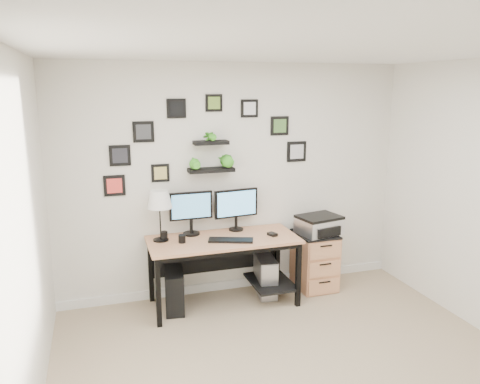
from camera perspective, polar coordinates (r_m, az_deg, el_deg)
name	(u,v)px	position (r m, az deg, el deg)	size (l,w,h in m)	color
room	(236,284)	(5.66, -0.53, -11.10)	(4.00, 4.00, 4.00)	tan
desk	(226,248)	(5.11, -1.75, -6.84)	(1.60, 0.70, 0.75)	tan
monitor_left	(191,210)	(5.10, -6.00, -2.18)	(0.47, 0.19, 0.48)	black
monitor_right	(236,206)	(5.23, -0.46, -1.73)	(0.51, 0.18, 0.47)	black
keyboard	(231,240)	(4.93, -1.13, -5.89)	(0.47, 0.15, 0.02)	black
mouse	(272,234)	(5.12, 3.97, -5.16)	(0.07, 0.11, 0.03)	black
table_lamp	(159,201)	(4.91, -9.80, -1.03)	(0.27, 0.27, 0.54)	black
mug	(182,239)	(4.91, -7.08, -5.69)	(0.08, 0.08, 0.08)	black
pen_cup	(164,236)	(5.02, -9.24, -5.28)	(0.07, 0.07, 0.09)	black
pc_tower_black	(174,290)	(5.13, -8.02, -11.78)	(0.19, 0.44, 0.44)	black
pc_tower_grey	(266,276)	(5.44, 3.13, -10.18)	(0.26, 0.47, 0.44)	gray
file_cabinet	(315,260)	(5.64, 9.09, -8.23)	(0.43, 0.53, 0.67)	tan
printer	(319,225)	(5.49, 9.63, -3.95)	(0.53, 0.45, 0.21)	silver
wall_decor	(208,149)	(5.08, -3.90, 5.25)	(2.30, 0.18, 1.04)	black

